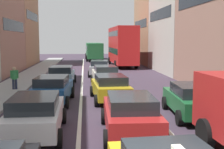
{
  "coord_description": "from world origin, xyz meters",
  "views": [
    {
      "loc": [
        -1.46,
        -4.16,
        3.48
      ],
      "look_at": [
        0.0,
        12.0,
        1.6
      ],
      "focal_mm": 48.49,
      "sensor_mm": 36.0,
      "label": 1
    }
  ],
  "objects_px": {
    "bus_mid_queue_primary": "(122,45)",
    "bus_far_queue_secondary": "(94,50)",
    "wagon_left_lane_second": "(36,114)",
    "pedestrian_mid_sidewalk": "(14,77)",
    "coupe_centre_lane_fourth": "(105,75)",
    "sedan_centre_lane_fifth": "(99,68)",
    "sedan_right_lane_behind_truck": "(192,99)",
    "sedan_left_lane_fourth": "(61,75)",
    "hatchback_centre_lane_third": "(110,87)",
    "sedan_left_lane_third": "(53,89)",
    "sedan_centre_lane_second": "(130,114)"
  },
  "relations": [
    {
      "from": "sedan_left_lane_third",
      "to": "bus_mid_queue_primary",
      "type": "bearing_deg",
      "value": -12.98
    },
    {
      "from": "hatchback_centre_lane_third",
      "to": "sedan_right_lane_behind_truck",
      "type": "bearing_deg",
      "value": -142.23
    },
    {
      "from": "bus_mid_queue_primary",
      "to": "bus_far_queue_secondary",
      "type": "xyz_separation_m",
      "value": [
        -3.3,
        12.3,
        -1.07
      ]
    },
    {
      "from": "bus_mid_queue_primary",
      "to": "pedestrian_mid_sidewalk",
      "type": "bearing_deg",
      "value": 150.98
    },
    {
      "from": "sedan_right_lane_behind_truck",
      "to": "bus_mid_queue_primary",
      "type": "height_order",
      "value": "bus_mid_queue_primary"
    },
    {
      "from": "bus_mid_queue_primary",
      "to": "bus_far_queue_secondary",
      "type": "bearing_deg",
      "value": 13.6
    },
    {
      "from": "pedestrian_mid_sidewalk",
      "to": "coupe_centre_lane_fourth",
      "type": "bearing_deg",
      "value": -96.98
    },
    {
      "from": "sedan_left_lane_third",
      "to": "coupe_centre_lane_fourth",
      "type": "height_order",
      "value": "same"
    },
    {
      "from": "wagon_left_lane_second",
      "to": "coupe_centre_lane_fourth",
      "type": "distance_m",
      "value": 12.54
    },
    {
      "from": "sedan_centre_lane_second",
      "to": "sedan_left_lane_fourth",
      "type": "relative_size",
      "value": 1.01
    },
    {
      "from": "wagon_left_lane_second",
      "to": "hatchback_centre_lane_third",
      "type": "bearing_deg",
      "value": -29.34
    },
    {
      "from": "sedan_right_lane_behind_truck",
      "to": "bus_far_queue_secondary",
      "type": "bearing_deg",
      "value": 8.45
    },
    {
      "from": "bus_mid_queue_primary",
      "to": "sedan_right_lane_behind_truck",
      "type": "bearing_deg",
      "value": 178.52
    },
    {
      "from": "wagon_left_lane_second",
      "to": "bus_mid_queue_primary",
      "type": "height_order",
      "value": "bus_mid_queue_primary"
    },
    {
      "from": "sedan_centre_lane_second",
      "to": "sedan_left_lane_third",
      "type": "bearing_deg",
      "value": 31.53
    },
    {
      "from": "hatchback_centre_lane_third",
      "to": "bus_far_queue_secondary",
      "type": "height_order",
      "value": "bus_far_queue_secondary"
    },
    {
      "from": "sedan_left_lane_fourth",
      "to": "pedestrian_mid_sidewalk",
      "type": "bearing_deg",
      "value": 128.97
    },
    {
      "from": "sedan_centre_lane_second",
      "to": "bus_far_queue_secondary",
      "type": "bearing_deg",
      "value": 1.82
    },
    {
      "from": "sedan_left_lane_third",
      "to": "sedan_right_lane_behind_truck",
      "type": "bearing_deg",
      "value": -115.11
    },
    {
      "from": "sedan_centre_lane_fifth",
      "to": "pedestrian_mid_sidewalk",
      "type": "bearing_deg",
      "value": 147.51
    },
    {
      "from": "hatchback_centre_lane_third",
      "to": "coupe_centre_lane_fourth",
      "type": "relative_size",
      "value": 1.01
    },
    {
      "from": "pedestrian_mid_sidewalk",
      "to": "bus_mid_queue_primary",
      "type": "bearing_deg",
      "value": -54.66
    },
    {
      "from": "sedan_right_lane_behind_truck",
      "to": "pedestrian_mid_sidewalk",
      "type": "bearing_deg",
      "value": 54.79
    },
    {
      "from": "sedan_centre_lane_second",
      "to": "wagon_left_lane_second",
      "type": "distance_m",
      "value": 3.45
    },
    {
      "from": "sedan_left_lane_third",
      "to": "bus_far_queue_secondary",
      "type": "bearing_deg",
      "value": -1.97
    },
    {
      "from": "hatchback_centre_lane_third",
      "to": "pedestrian_mid_sidewalk",
      "type": "bearing_deg",
      "value": 55.09
    },
    {
      "from": "sedan_left_lane_fourth",
      "to": "bus_mid_queue_primary",
      "type": "distance_m",
      "value": 17.45
    },
    {
      "from": "bus_far_queue_secondary",
      "to": "wagon_left_lane_second",
      "type": "bearing_deg",
      "value": 174.38
    },
    {
      "from": "hatchback_centre_lane_third",
      "to": "sedan_left_lane_third",
      "type": "relative_size",
      "value": 1.0
    },
    {
      "from": "sedan_right_lane_behind_truck",
      "to": "sedan_left_lane_third",
      "type": "bearing_deg",
      "value": 64.95
    },
    {
      "from": "bus_mid_queue_primary",
      "to": "sedan_left_lane_fourth",
      "type": "bearing_deg",
      "value": 156.11
    },
    {
      "from": "wagon_left_lane_second",
      "to": "hatchback_centre_lane_third",
      "type": "xyz_separation_m",
      "value": [
        3.23,
        5.99,
        0.0
      ]
    },
    {
      "from": "sedan_centre_lane_second",
      "to": "hatchback_centre_lane_third",
      "type": "height_order",
      "value": "same"
    },
    {
      "from": "pedestrian_mid_sidewalk",
      "to": "sedan_left_lane_third",
      "type": "bearing_deg",
      "value": -171.11
    },
    {
      "from": "wagon_left_lane_second",
      "to": "pedestrian_mid_sidewalk",
      "type": "xyz_separation_m",
      "value": [
        -2.93,
        9.78,
        0.15
      ]
    },
    {
      "from": "bus_mid_queue_primary",
      "to": "pedestrian_mid_sidewalk",
      "type": "relative_size",
      "value": 6.36
    },
    {
      "from": "wagon_left_lane_second",
      "to": "sedan_right_lane_behind_truck",
      "type": "height_order",
      "value": "same"
    },
    {
      "from": "hatchback_centre_lane_third",
      "to": "coupe_centre_lane_fourth",
      "type": "height_order",
      "value": "same"
    },
    {
      "from": "bus_far_queue_secondary",
      "to": "sedan_right_lane_behind_truck",
      "type": "bearing_deg",
      "value": -176.0
    },
    {
      "from": "sedan_centre_lane_second",
      "to": "sedan_right_lane_behind_truck",
      "type": "bearing_deg",
      "value": -51.66
    },
    {
      "from": "sedan_centre_lane_second",
      "to": "bus_mid_queue_primary",
      "type": "height_order",
      "value": "bus_mid_queue_primary"
    },
    {
      "from": "hatchback_centre_lane_third",
      "to": "sedan_right_lane_behind_truck",
      "type": "relative_size",
      "value": 1.0
    },
    {
      "from": "sedan_right_lane_behind_truck",
      "to": "pedestrian_mid_sidewalk",
      "type": "height_order",
      "value": "pedestrian_mid_sidewalk"
    },
    {
      "from": "bus_mid_queue_primary",
      "to": "sedan_centre_lane_second",
      "type": "bearing_deg",
      "value": 172.14
    },
    {
      "from": "sedan_left_lane_fourth",
      "to": "pedestrian_mid_sidewalk",
      "type": "xyz_separation_m",
      "value": [
        -2.96,
        -2.32,
        0.15
      ]
    },
    {
      "from": "sedan_centre_lane_fifth",
      "to": "sedan_right_lane_behind_truck",
      "type": "height_order",
      "value": "same"
    },
    {
      "from": "sedan_left_lane_third",
      "to": "wagon_left_lane_second",
      "type": "bearing_deg",
      "value": -176.65
    },
    {
      "from": "sedan_centre_lane_second",
      "to": "sedan_centre_lane_fifth",
      "type": "height_order",
      "value": "same"
    },
    {
      "from": "hatchback_centre_lane_third",
      "to": "bus_mid_queue_primary",
      "type": "relative_size",
      "value": 0.42
    },
    {
      "from": "hatchback_centre_lane_third",
      "to": "sedan_left_lane_fourth",
      "type": "relative_size",
      "value": 1.02
    }
  ]
}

